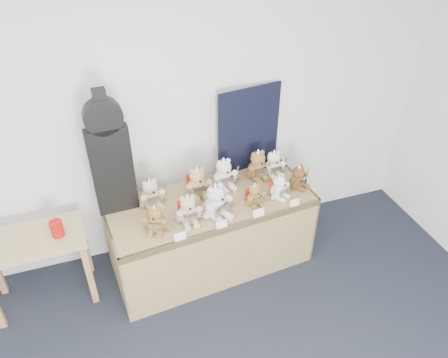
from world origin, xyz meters
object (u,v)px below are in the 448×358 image
object	(u,v)px
display_table	(214,220)
side_table	(34,250)
teddy_front_left	(188,210)
teddy_back_centre_left	(198,183)
teddy_back_centre_right	(224,174)
teddy_back_right	(258,166)
red_cup	(57,229)
teddy_back_end	(274,164)
guitar_case	(110,156)
teddy_front_far_right	(279,187)
teddy_front_centre	(216,202)
teddy_front_end	(299,178)
teddy_back_left	(151,194)
teddy_front_right	(255,195)
teddy_front_far_left	(155,220)

from	to	relation	value
display_table	side_table	size ratio (longest dim) A/B	2.18
teddy_front_left	teddy_back_centre_left	world-z (taller)	teddy_back_centre_left
teddy_back_centre_right	teddy_back_right	size ratio (longest dim) A/B	1.00
red_cup	teddy_back_end	size ratio (longest dim) A/B	0.48
guitar_case	teddy_back_right	size ratio (longest dim) A/B	3.40
teddy_front_far_right	teddy_back_centre_right	distance (m)	0.48
teddy_front_centre	teddy_front_end	bearing A→B (deg)	-12.65
teddy_front_far_right	teddy_back_left	distance (m)	1.04
teddy_front_far_right	teddy_back_centre_left	world-z (taller)	teddy_back_centre_left
display_table	teddy_front_left	size ratio (longest dim) A/B	6.18
teddy_front_far_right	teddy_back_centre_left	xyz separation A→B (m)	(-0.63, 0.24, 0.03)
side_table	teddy_front_right	world-z (taller)	teddy_front_right
side_table	teddy_back_end	world-z (taller)	teddy_back_end
display_table	teddy_back_centre_right	xyz separation A→B (m)	(0.17, 0.23, 0.27)
guitar_case	teddy_back_centre_left	distance (m)	0.75
teddy_front_far_right	teddy_back_right	size ratio (longest dim) A/B	0.80
teddy_front_right	teddy_front_centre	bearing A→B (deg)	175.34
guitar_case	teddy_front_end	size ratio (longest dim) A/B	4.31
teddy_front_far_left	teddy_front_right	world-z (taller)	teddy_front_far_left
guitar_case	teddy_front_right	size ratio (longest dim) A/B	4.57
side_table	teddy_front_end	distance (m)	2.20
red_cup	teddy_front_far_right	xyz separation A→B (m)	(1.76, -0.16, 0.08)
side_table	teddy_back_right	xyz separation A→B (m)	(1.90, 0.12, 0.29)
teddy_front_far_left	teddy_front_end	xyz separation A→B (m)	(1.26, 0.15, -0.01)
teddy_front_right	teddy_back_end	world-z (taller)	teddy_back_end
teddy_front_centre	teddy_front_left	bearing A→B (deg)	157.12
side_table	teddy_back_end	size ratio (longest dim) A/B	2.98
teddy_front_right	teddy_back_centre_right	world-z (taller)	teddy_back_centre_right
display_table	teddy_front_right	distance (m)	0.41
teddy_front_far_right	teddy_back_centre_left	size ratio (longest dim) A/B	0.78
guitar_case	teddy_back_centre_left	bearing A→B (deg)	-5.84
teddy_front_far_left	teddy_front_left	xyz separation A→B (m)	(0.26, 0.02, 0.01)
side_table	teddy_front_left	distance (m)	1.24
display_table	teddy_front_far_right	world-z (taller)	teddy_front_far_right
teddy_front_far_right	side_table	bearing A→B (deg)	146.14
teddy_back_right	teddy_back_centre_right	bearing A→B (deg)	177.50
teddy_front_left	teddy_back_centre_right	distance (m)	0.53
teddy_front_far_left	teddy_back_centre_right	size ratio (longest dim) A/B	0.86
guitar_case	display_table	bearing A→B (deg)	-18.81
teddy_front_right	teddy_back_centre_right	size ratio (longest dim) A/B	0.75
side_table	red_cup	bearing A→B (deg)	-10.13
teddy_front_far_right	teddy_back_centre_left	bearing A→B (deg)	131.09
guitar_case	teddy_back_centre_left	xyz separation A→B (m)	(0.65, -0.04, -0.38)
teddy_front_left	teddy_front_far_right	bearing A→B (deg)	3.66
display_table	teddy_front_left	world-z (taller)	teddy_front_left
teddy_front_end	teddy_back_centre_right	size ratio (longest dim) A/B	0.79
teddy_back_right	teddy_front_right	bearing A→B (deg)	-123.69
teddy_back_left	teddy_back_centre_left	xyz separation A→B (m)	(0.39, 0.01, 0.01)
side_table	teddy_back_end	distance (m)	2.07
teddy_back_centre_left	teddy_back_centre_right	xyz separation A→B (m)	(0.25, 0.05, -0.00)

